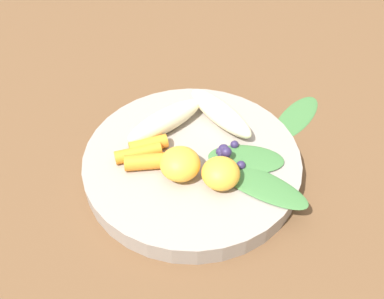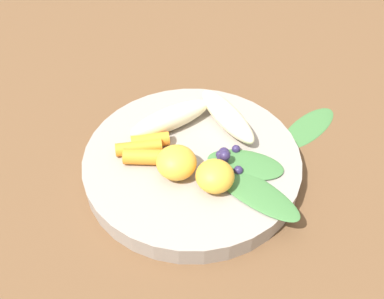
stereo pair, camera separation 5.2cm
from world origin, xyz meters
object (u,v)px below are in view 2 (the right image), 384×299
(banana_peeled_right, at_px, (227,116))
(orange_segment_near, at_px, (217,175))
(kale_leaf_stray, at_px, (309,126))
(bowl, at_px, (192,162))
(banana_peeled_left, at_px, (170,118))

(banana_peeled_right, distance_m, orange_segment_near, 0.11)
(kale_leaf_stray, bearing_deg, bowl, 160.47)
(bowl, bearing_deg, banana_peeled_left, -88.98)
(bowl, height_order, kale_leaf_stray, bowl)
(bowl, relative_size, banana_peeled_right, 2.32)
(bowl, relative_size, kale_leaf_stray, 2.37)
(bowl, distance_m, orange_segment_near, 0.07)
(banana_peeled_right, bearing_deg, kale_leaf_stray, -109.31)
(orange_segment_near, height_order, kale_leaf_stray, orange_segment_near)
(banana_peeled_right, relative_size, orange_segment_near, 2.63)
(orange_segment_near, bearing_deg, kale_leaf_stray, -165.25)
(orange_segment_near, relative_size, kale_leaf_stray, 0.39)
(banana_peeled_left, xyz_separation_m, orange_segment_near, (-0.00, 0.12, 0.00))
(orange_segment_near, bearing_deg, bowl, -87.58)
(banana_peeled_right, xyz_separation_m, kale_leaf_stray, (-0.12, 0.04, -0.04))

